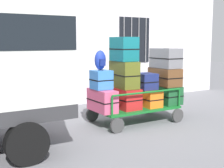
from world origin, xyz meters
The scene contains 15 objects.
ground_plane centered at (0.00, 0.00, 0.00)m, with size 40.00×40.00×0.00m, color slate.
building_wall centered at (0.00, 2.88, 2.50)m, with size 12.00×0.38×5.00m.
luggage_cart centered at (0.39, 0.12, 0.32)m, with size 2.07×1.21×0.38m.
cart_railing centered at (0.39, 0.12, 0.74)m, with size 1.97×1.08×0.45m.
suitcase_left_bottom centered at (-0.54, 0.10, 0.63)m, with size 0.38×0.84×0.50m.
suitcase_left_middle centered at (-0.54, 0.14, 1.10)m, with size 0.40×0.43×0.43m.
suitcase_midleft_bottom centered at (0.08, 0.13, 0.62)m, with size 0.48×0.86×0.49m.
suitcase_midleft_middle centered at (0.08, 0.14, 1.18)m, with size 0.47×0.84×0.63m.
suitcase_midleft_top centered at (0.08, 0.15, 1.78)m, with size 0.45×0.63×0.56m.
suitcase_center_bottom centered at (0.69, 0.13, 0.58)m, with size 0.41×0.95×0.41m.
suitcase_center_middle centered at (0.69, 0.09, 0.98)m, with size 0.46×0.54×0.40m.
suitcase_midright_bottom centered at (1.31, 0.15, 0.60)m, with size 0.51×1.00×0.45m.
suitcase_midright_middle centered at (1.31, 0.11, 1.06)m, with size 0.54×0.92×0.45m.
suitcase_midright_top centered at (1.31, 0.09, 1.53)m, with size 0.48×0.79×0.50m.
backpack centered at (-0.55, 0.16, 1.53)m, with size 0.27×0.22×0.44m.
Camera 1 is at (-3.95, -5.92, 1.95)m, focal length 49.89 mm.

